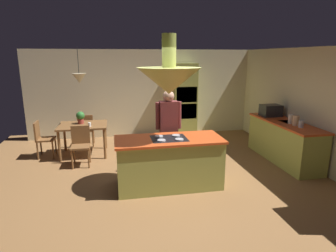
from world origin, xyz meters
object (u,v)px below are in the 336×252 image
person_at_island (168,126)px  microwave_on_counter (271,110)px  kitchen_island (169,162)px  potted_plant_on_table (80,117)px  chair_facing_island (81,143)px  dining_table (83,128)px  canister_tea (291,119)px  chair_by_back_wall (86,128)px  cup_on_table (89,125)px  oven_tower (184,101)px  chair_at_corner (42,137)px  canister_flour (301,124)px  canister_sugar (296,121)px

person_at_island → microwave_on_counter: bearing=15.5°
kitchen_island → potted_plant_on_table: potted_plant_on_table is taller
chair_facing_island → potted_plant_on_table: size_ratio=2.90×
dining_table → canister_tea: size_ratio=5.62×
dining_table → canister_tea: canister_tea is taller
kitchen_island → chair_by_back_wall: 3.26m
potted_plant_on_table → cup_on_table: (0.23, -0.33, -0.12)m
kitchen_island → oven_tower: bearing=71.3°
chair_facing_island → chair_at_corner: bearing=144.3°
dining_table → person_at_island: person_at_island is taller
microwave_on_counter → canister_tea: bearing=-90.0°
potted_plant_on_table → oven_tower: bearing=20.2°
kitchen_island → chair_at_corner: size_ratio=2.23×
potted_plant_on_table → microwave_on_counter: 4.65m
oven_tower → kitchen_island: bearing=-108.7°
kitchen_island → cup_on_table: (-1.52, 1.87, 0.34)m
canister_flour → canister_sugar: bearing=90.0°
canister_flour → oven_tower: bearing=120.3°
dining_table → canister_sugar: 4.85m
dining_table → person_at_island: (1.83, -1.41, 0.32)m
kitchen_island → cup_on_table: kitchen_island is taller
kitchen_island → canister_tea: bearing=12.4°
person_at_island → chair_facing_island: 2.02m
chair_facing_island → microwave_on_counter: size_ratio=1.89×
oven_tower → microwave_on_counter: oven_tower is taller
chair_by_back_wall → microwave_on_counter: size_ratio=1.89×
chair_facing_island → chair_by_back_wall: size_ratio=1.00×
oven_tower → chair_by_back_wall: (-2.80, -0.46, -0.58)m
chair_at_corner → cup_on_table: 1.18m
kitchen_island → canister_flour: 2.90m
chair_at_corner → canister_sugar: size_ratio=4.03×
kitchen_island → canister_sugar: bearing=8.8°
microwave_on_counter → kitchen_island: bearing=-153.0°
chair_at_corner → canister_tea: (5.48, -1.48, 0.52)m
oven_tower → person_at_island: (-0.97, -2.55, -0.10)m
person_at_island → canister_tea: size_ratio=8.44×
oven_tower → chair_facing_island: 3.39m
canister_tea → cup_on_table: bearing=164.0°
oven_tower → canister_sugar: bearing=-58.2°
canister_tea → dining_table: bearing=162.0°
person_at_island → chair_facing_island: person_at_island is taller
chair_at_corner → potted_plant_on_table: potted_plant_on_table is taller
cup_on_table → person_at_island: bearing=-35.5°
microwave_on_counter → canister_flour: bearing=-90.0°
kitchen_island → chair_facing_island: kitchen_island is taller
canister_flour → canister_sugar: (0.00, 0.18, 0.03)m
person_at_island → cup_on_table: 2.04m
kitchen_island → dining_table: (-1.70, 2.10, 0.20)m
oven_tower → chair_by_back_wall: bearing=-170.6°
kitchen_island → potted_plant_on_table: size_ratio=6.46×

